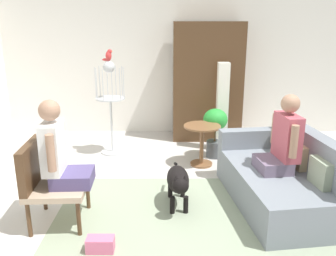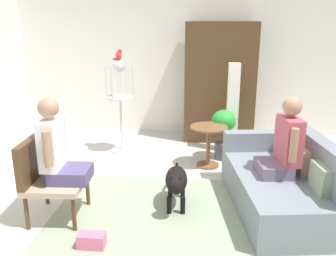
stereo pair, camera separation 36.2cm
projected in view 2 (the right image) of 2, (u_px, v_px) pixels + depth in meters
ground_plane at (180, 207)px, 4.19m from camera, size 7.57×7.57×0.00m
back_wall at (190, 63)px, 6.65m from camera, size 6.91×0.12×2.61m
area_rug at (194, 216)px, 3.98m from camera, size 3.11×1.90×0.01m
couch at (283, 182)px, 4.10m from camera, size 1.16×1.86×0.86m
armchair at (45, 173)px, 3.84m from camera, size 0.62×0.67×0.89m
person_on_couch at (285, 144)px, 3.93m from camera, size 0.46×0.56×0.88m
person_on_armchair at (57, 148)px, 3.76m from camera, size 0.49×0.53×0.89m
round_end_table at (208, 140)px, 5.24m from camera, size 0.54×0.54×0.61m
dog at (176, 181)px, 4.09m from camera, size 0.28×0.86×0.52m
bird_cage_stand at (120, 101)px, 5.71m from camera, size 0.46×0.46×1.48m
parrot at (119, 55)px, 5.51m from camera, size 0.17×0.10×0.17m
potted_plant at (224, 129)px, 5.50m from camera, size 0.37×0.37×0.78m
column_lamp at (232, 109)px, 5.76m from camera, size 0.20×0.20×1.43m
armoire_cabinet at (220, 83)px, 6.29m from camera, size 1.20×0.56×2.05m
handbag at (92, 241)px, 3.42m from camera, size 0.26×0.14×0.14m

